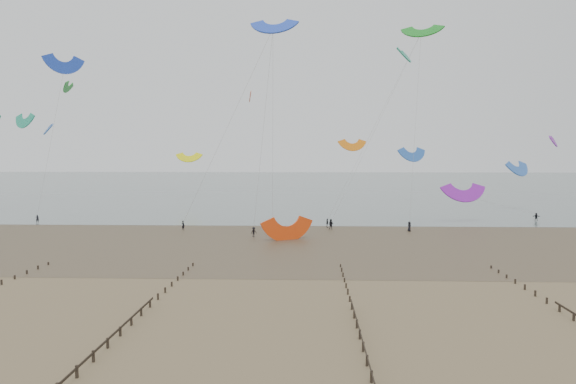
{
  "coord_description": "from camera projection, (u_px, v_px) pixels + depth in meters",
  "views": [
    {
      "loc": [
        0.26,
        -55.2,
        13.78
      ],
      "look_at": [
        -2.99,
        28.0,
        8.0
      ],
      "focal_mm": 35.0,
      "sensor_mm": 36.0,
      "label": 1
    }
  ],
  "objects": [
    {
      "name": "grounded_kite",
      "position": [
        287.0,
        240.0,
        89.11
      ],
      "size": [
        9.46,
        8.82,
        4.15
      ],
      "primitive_type": null,
      "rotation": [
        1.54,
        0.0,
        0.51
      ],
      "color": "#F5430F",
      "rests_on": "ground"
    },
    {
      "name": "kitesurfer_lead",
      "position": [
        183.0,
        225.0,
        100.55
      ],
      "size": [
        0.74,
        0.68,
        1.7
      ],
      "primitive_type": "imported",
      "rotation": [
        0.0,
        0.0,
        2.57
      ],
      "color": "black",
      "rests_on": "ground"
    },
    {
      "name": "kitesurfers",
      "position": [
        379.0,
        224.0,
        101.77
      ],
      "size": [
        120.86,
        25.7,
        1.89
      ],
      "color": "black",
      "rests_on": "ground"
    },
    {
      "name": "groynes",
      "position": [
        366.0,
        356.0,
        36.82
      ],
      "size": [
        72.16,
        50.16,
        1.0
      ],
      "color": "black",
      "rests_on": "ground"
    },
    {
      "name": "kites_airborne",
      "position": [
        275.0,
        130.0,
        142.35
      ],
      "size": [
        261.49,
        125.35,
        36.44
      ],
      "color": "#1A9222",
      "rests_on": "ground"
    },
    {
      "name": "sea_and_shore",
      "position": [
        283.0,
        239.0,
        90.45
      ],
      "size": [
        500.0,
        665.0,
        0.03
      ],
      "color": "#475654",
      "rests_on": "ground"
    },
    {
      "name": "ground",
      "position": [
        307.0,
        291.0,
        55.99
      ],
      "size": [
        500.0,
        500.0,
        0.0
      ],
      "primitive_type": "plane",
      "color": "brown",
      "rests_on": "ground"
    }
  ]
}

